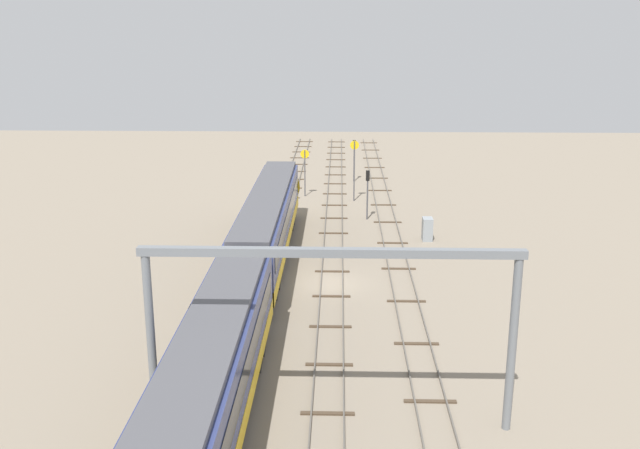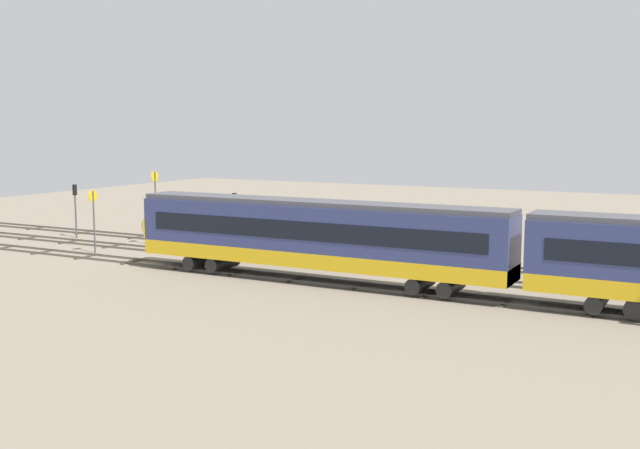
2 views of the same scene
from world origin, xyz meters
name	(u,v)px [view 1 (image 1 of 2)]	position (x,y,z in m)	size (l,w,h in m)	color
ground_plane	(332,284)	(0.00, 0.00, 0.00)	(137.68, 137.68, 0.00)	gray
track_near_foreground	(402,283)	(0.00, -4.66, 0.07)	(121.68, 2.40, 0.16)	#59544C
track_second_near	(332,283)	(0.00, 0.00, 0.07)	(121.68, 2.40, 0.16)	#59544C
track_with_train	(262,282)	(0.00, 4.66, 0.07)	(121.68, 2.40, 0.16)	#59544C
train	(209,388)	(-19.04, 4.66, 2.66)	(75.20, 3.24, 4.80)	navy
overhead_gantry	(331,297)	(-17.30, -0.13, 5.91)	(0.40, 15.58, 7.99)	slate
speed_sign_near_foreground	(305,166)	(24.81, 2.96, 3.01)	(0.14, 0.85, 4.68)	#4C4C51
speed_sign_mid_trackside	(354,164)	(23.00, -1.88, 3.68)	(0.14, 0.84, 5.88)	#4C4C51
signal_light_trackside_approach	(368,187)	(16.24, -2.91, 2.87)	(0.31, 0.32, 4.37)	#4C4C51
signal_light_trackside_departure	(354,155)	(31.85, -2.04, 2.96)	(0.31, 0.32, 4.52)	#4C4C51
relay_cabinet	(427,229)	(10.08, -7.45, 0.91)	(1.11, 0.78, 1.83)	gray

